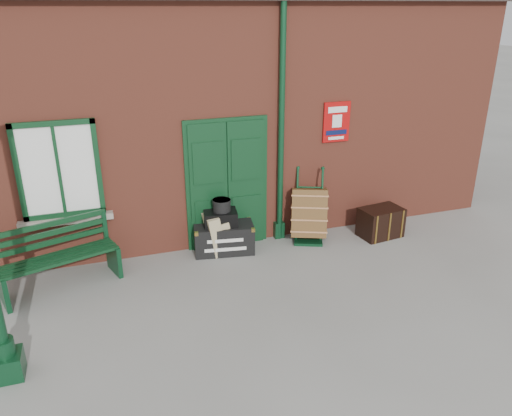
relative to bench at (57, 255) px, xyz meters
name	(u,v)px	position (x,y,z in m)	size (l,w,h in m)	color
ground	(273,282)	(3.07, -0.92, -0.52)	(80.00, 80.00, 0.00)	gray
station_building	(213,101)	(3.06, 2.57, 1.64)	(10.30, 4.30, 4.36)	brown
bench	(57,255)	(0.00, 0.00, 0.00)	(1.75, 1.00, 1.04)	#0E3319
houdini_trunk	(224,238)	(2.63, 0.33, -0.27)	(1.00, 0.55, 0.50)	black
strongbox	(220,218)	(2.58, 0.33, 0.10)	(0.55, 0.40, 0.25)	black
hatbox	(222,205)	(2.61, 0.33, 0.33)	(0.30, 0.30, 0.20)	black
suitcase_back	(213,233)	(2.45, 0.33, -0.16)	(0.20, 0.50, 0.70)	tan
suitcase_front	(224,234)	(2.63, 0.33, -0.21)	(0.18, 0.45, 0.60)	tan
porter_trolley	(309,213)	(4.20, 0.31, -0.03)	(0.83, 0.85, 1.28)	#0E381E
dark_trunk	(381,222)	(5.50, -0.01, -0.25)	(0.75, 0.49, 0.54)	black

